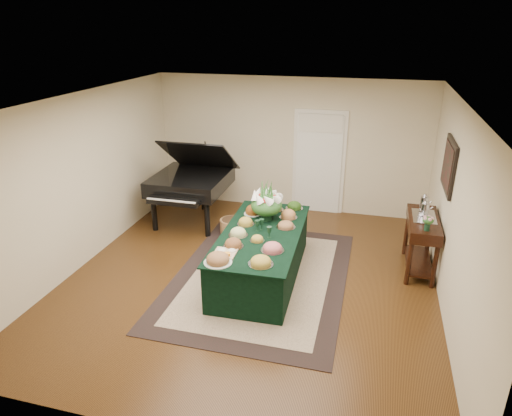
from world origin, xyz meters
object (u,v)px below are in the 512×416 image
(grand_piano, at_px, (191,181))
(buffet_table, at_px, (261,254))
(mahogany_sideboard, at_px, (422,231))
(floral_centerpiece, at_px, (267,201))

(grand_piano, bearing_deg, buffet_table, -42.71)
(grand_piano, bearing_deg, mahogany_sideboard, -11.47)
(buffet_table, height_order, grand_piano, grand_piano)
(buffet_table, relative_size, mahogany_sideboard, 2.08)
(floral_centerpiece, height_order, mahogany_sideboard, floral_centerpiece)
(mahogany_sideboard, bearing_deg, floral_centerpiece, -172.08)
(floral_centerpiece, xyz_separation_m, grand_piano, (-1.78, 1.18, -0.22))
(floral_centerpiece, height_order, grand_piano, grand_piano)
(buffet_table, distance_m, grand_piano, 2.53)
(grand_piano, height_order, mahogany_sideboard, grand_piano)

